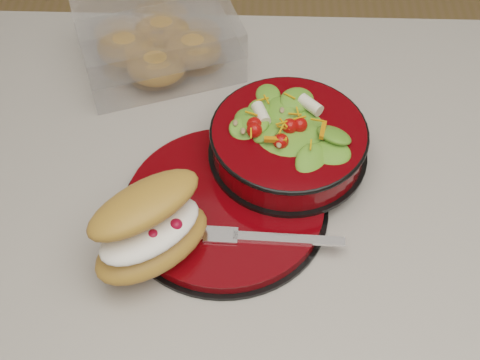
{
  "coord_description": "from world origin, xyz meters",
  "views": [
    {
      "loc": [
        -0.16,
        -0.59,
        1.63
      ],
      "look_at": [
        -0.17,
        -0.04,
        0.94
      ],
      "focal_mm": 50.0,
      "sensor_mm": 36.0,
      "label": 1
    }
  ],
  "objects_px": {
    "salad_bowl": "(289,137)",
    "croissant": "(151,228)",
    "island_counter": "(330,327)",
    "pastry_box": "(159,42)",
    "dinner_plate": "(225,206)",
    "fork": "(269,238)"
  },
  "relations": [
    {
      "from": "fork",
      "to": "island_counter",
      "type": "bearing_deg",
      "value": -47.45
    },
    {
      "from": "salad_bowl",
      "to": "pastry_box",
      "type": "bearing_deg",
      "value": 133.98
    },
    {
      "from": "island_counter",
      "to": "pastry_box",
      "type": "bearing_deg",
      "value": 142.29
    },
    {
      "from": "salad_bowl",
      "to": "pastry_box",
      "type": "relative_size",
      "value": 0.78
    },
    {
      "from": "island_counter",
      "to": "dinner_plate",
      "type": "bearing_deg",
      "value": -163.78
    },
    {
      "from": "island_counter",
      "to": "dinner_plate",
      "type": "height_order",
      "value": "dinner_plate"
    },
    {
      "from": "pastry_box",
      "to": "salad_bowl",
      "type": "bearing_deg",
      "value": -65.81
    },
    {
      "from": "island_counter",
      "to": "dinner_plate",
      "type": "distance_m",
      "value": 0.5
    },
    {
      "from": "dinner_plate",
      "to": "salad_bowl",
      "type": "height_order",
      "value": "salad_bowl"
    },
    {
      "from": "salad_bowl",
      "to": "croissant",
      "type": "xyz_separation_m",
      "value": [
        -0.17,
        -0.16,
        0.01
      ]
    },
    {
      "from": "island_counter",
      "to": "croissant",
      "type": "xyz_separation_m",
      "value": [
        -0.28,
        -0.13,
        0.51
      ]
    },
    {
      "from": "dinner_plate",
      "to": "croissant",
      "type": "xyz_separation_m",
      "value": [
        -0.09,
        -0.08,
        0.06
      ]
    },
    {
      "from": "salad_bowl",
      "to": "fork",
      "type": "relative_size",
      "value": 1.24
    },
    {
      "from": "dinner_plate",
      "to": "croissant",
      "type": "height_order",
      "value": "croissant"
    },
    {
      "from": "pastry_box",
      "to": "croissant",
      "type": "bearing_deg",
      "value": -104.73
    },
    {
      "from": "island_counter",
      "to": "pastry_box",
      "type": "relative_size",
      "value": 4.34
    },
    {
      "from": "salad_bowl",
      "to": "croissant",
      "type": "relative_size",
      "value": 1.25
    },
    {
      "from": "fork",
      "to": "dinner_plate",
      "type": "bearing_deg",
      "value": 47.2
    },
    {
      "from": "salad_bowl",
      "to": "pastry_box",
      "type": "distance_m",
      "value": 0.29
    },
    {
      "from": "fork",
      "to": "pastry_box",
      "type": "distance_m",
      "value": 0.4
    },
    {
      "from": "salad_bowl",
      "to": "croissant",
      "type": "bearing_deg",
      "value": -136.04
    },
    {
      "from": "island_counter",
      "to": "fork",
      "type": "height_order",
      "value": "fork"
    }
  ]
}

